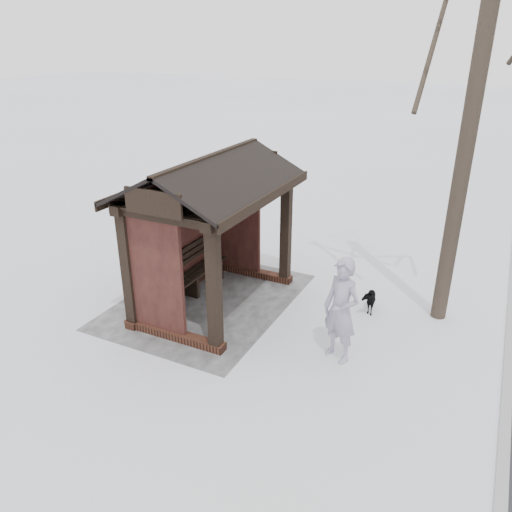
% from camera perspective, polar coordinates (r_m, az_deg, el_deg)
% --- Properties ---
extents(ground, '(120.00, 120.00, 0.00)m').
position_cam_1_polar(ground, '(10.42, -4.59, -5.36)').
color(ground, silver).
rests_on(ground, ground).
extents(kerb, '(120.00, 0.15, 0.06)m').
position_cam_1_polar(kerb, '(9.27, 26.83, -12.10)').
color(kerb, gray).
rests_on(kerb, ground).
extents(trampled_patch, '(4.20, 3.20, 0.02)m').
position_cam_1_polar(trampled_patch, '(10.51, -5.54, -5.08)').
color(trampled_patch, gray).
rests_on(trampled_patch, ground).
extents(bus_shelter, '(3.60, 2.40, 3.09)m').
position_cam_1_polar(bus_shelter, '(9.65, -5.82, 6.19)').
color(bus_shelter, '#3B1F15').
rests_on(bus_shelter, ground).
extents(pedestrian, '(0.67, 0.79, 1.84)m').
position_cam_1_polar(pedestrian, '(8.38, 9.70, -6.14)').
color(pedestrian, '#9C92AB').
rests_on(pedestrian, ground).
extents(dog, '(0.66, 0.42, 0.52)m').
position_cam_1_polar(dog, '(10.24, 12.72, -4.81)').
color(dog, black).
rests_on(dog, ground).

